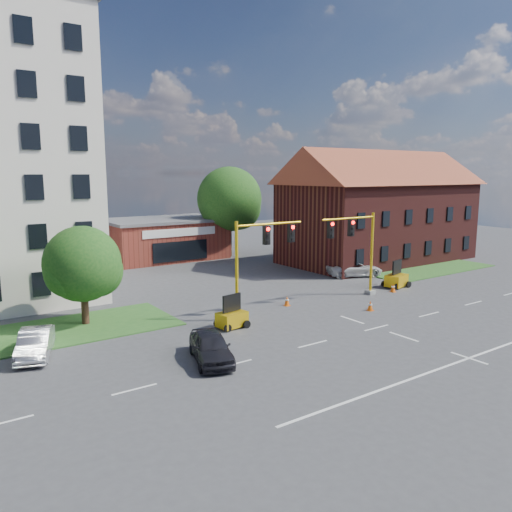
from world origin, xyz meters
The scene contains 18 objects.
ground centered at (0.00, 0.00, 0.00)m, with size 120.00×120.00×0.00m, color #3E3E41.
grass_verge_ne centered at (18.00, 9.00, 0.04)m, with size 14.00×4.00×0.08m, color #255821.
lane_markings centered at (0.00, -3.00, 0.01)m, with size 60.00×36.00×0.01m, color silver, non-canonical shape.
brick_shop centered at (0.00, 29.98, 2.16)m, with size 12.40×8.40×4.30m.
townhouse_row centered at (18.00, 16.00, 5.93)m, with size 21.00×11.00×11.50m.
tree_large centered at (6.86, 27.08, 6.04)m, with size 7.36×7.01×9.81m.
tree_nw_front centered at (-13.77, 10.58, 3.58)m, with size 4.77×4.54×6.02m.
signal_mast_west centered at (-4.36, 6.00, 3.92)m, with size 5.30×0.60×6.20m.
signal_mast_east centered at (4.36, 6.00, 3.92)m, with size 5.30×0.60×6.20m.
trailer_west centered at (-7.03, 4.94, 0.61)m, with size 1.85×1.38×1.94m.
trailer_east centered at (9.52, 6.45, 0.66)m, with size 2.10×1.66×2.11m.
cone_a centered at (-7.36, 5.03, 0.34)m, with size 0.40×0.40×0.70m.
cone_b centered at (-1.27, 6.98, 0.34)m, with size 0.40×0.40×0.70m.
cone_c centered at (2.53, 2.82, 0.34)m, with size 0.40×0.40×0.70m.
cone_d centered at (8.00, 5.50, 0.34)m, with size 0.40×0.40×0.70m.
pickup_white centered at (9.95, 11.50, 0.69)m, with size 2.28×4.95×1.38m, color silver.
sedan_dark centered at (-10.71, 0.98, 0.73)m, with size 1.72×4.28×1.46m, color black.
sedan_silver_front centered at (-17.62, 6.52, 0.68)m, with size 1.45×4.14×1.37m, color #A0A2A7.
Camera 1 is at (-22.14, -19.33, 9.06)m, focal length 35.00 mm.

